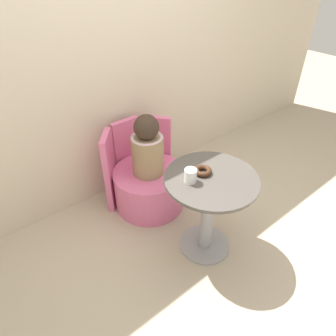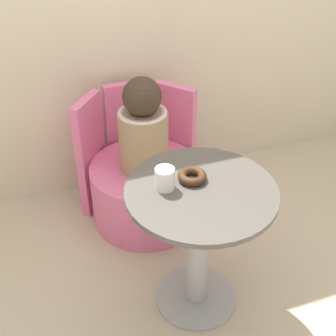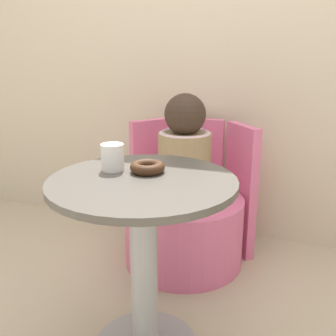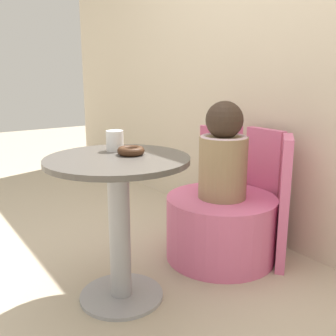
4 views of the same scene
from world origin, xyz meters
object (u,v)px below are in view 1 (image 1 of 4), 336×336
at_px(child_figure, 147,148).
at_px(donut, 203,171).
at_px(cup, 190,176).
at_px(round_table, 209,202).
at_px(tub_chair, 149,188).

distance_m(child_figure, donut, 0.62).
height_order(child_figure, cup, child_figure).
relative_size(round_table, child_figure, 1.28).
bearing_deg(round_table, tub_chair, 94.19).
bearing_deg(tub_chair, round_table, -85.81).
bearing_deg(donut, child_figure, 93.64).
bearing_deg(tub_chair, donut, -86.36).
xyz_separation_m(round_table, donut, (-0.01, 0.08, 0.24)).
xyz_separation_m(tub_chair, child_figure, (0.00, 0.00, 0.43)).
relative_size(round_table, donut, 5.55).
bearing_deg(child_figure, cup, -98.31).
distance_m(round_table, cup, 0.31).
distance_m(donut, cup, 0.13).
xyz_separation_m(round_table, tub_chair, (-0.05, 0.68, -0.29)).
height_order(round_table, child_figure, child_figure).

